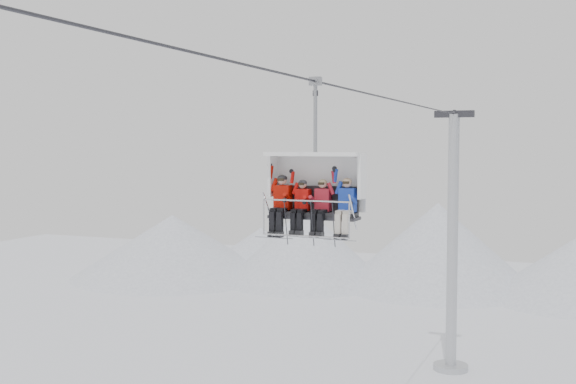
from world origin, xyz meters
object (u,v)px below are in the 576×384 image
at_px(lift_tower_right, 452,260).
at_px(skier_center_right, 321,205).
at_px(skier_far_left, 281,202).
at_px(skier_center_left, 301,205).
at_px(chairlift_carrier, 317,184).
at_px(skier_far_right, 346,205).

height_order(lift_tower_right, skier_center_right, lift_tower_right).
bearing_deg(skier_far_left, skier_center_right, -0.60).
bearing_deg(skier_center_left, chairlift_carrier, 46.33).
xyz_separation_m(skier_far_left, skier_center_right, (1.11, -0.01, -0.04)).
bearing_deg(skier_far_left, lift_tower_right, 87.56).
bearing_deg(chairlift_carrier, lift_tower_right, 90.00).
height_order(lift_tower_right, chairlift_carrier, lift_tower_right).
relative_size(skier_center_right, skier_far_right, 1.00).
xyz_separation_m(skier_far_left, skier_center_left, (0.56, -0.02, -0.05)).
distance_m(lift_tower_right, skier_far_right, 20.88).
bearing_deg(skier_center_right, skier_far_right, 0.48).
distance_m(chairlift_carrier, skier_center_left, 0.68).
height_order(chairlift_carrier, skier_far_right, chairlift_carrier).
bearing_deg(lift_tower_right, skier_center_right, -89.33).
height_order(lift_tower_right, skier_far_right, lift_tower_right).
relative_size(lift_tower_right, skier_far_right, 7.99).
height_order(skier_far_left, skier_center_right, skier_far_left).
bearing_deg(skier_center_left, skier_center_right, 0.39).
bearing_deg(chairlift_carrier, skier_center_right, -52.86).
distance_m(skier_far_left, skier_center_right, 1.11).
bearing_deg(skier_center_left, lift_tower_right, 89.15).
height_order(chairlift_carrier, skier_center_right, chairlift_carrier).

